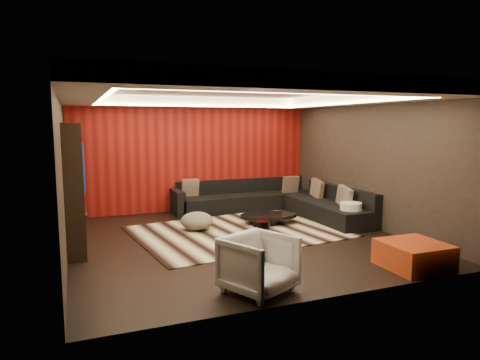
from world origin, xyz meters
name	(u,v)px	position (x,y,z in m)	size (l,w,h in m)	color
floor	(237,240)	(0.00, 0.00, -0.01)	(6.00, 6.00, 0.02)	black
ceiling	(237,89)	(0.00, 0.00, 2.81)	(6.00, 6.00, 0.02)	silver
wall_back	(194,155)	(0.00, 3.01, 1.40)	(6.00, 0.02, 2.80)	black
wall_left	(62,173)	(-3.01, 0.00, 1.40)	(0.02, 6.00, 2.80)	black
wall_right	(369,161)	(3.01, 0.00, 1.40)	(0.02, 6.00, 2.80)	black
red_feature_wall	(194,155)	(0.00, 2.97, 1.40)	(5.98, 0.05, 2.78)	#6B0C0A
soffit_back	(197,102)	(0.00, 2.70, 2.69)	(6.00, 0.60, 0.22)	silver
soffit_front	(315,83)	(0.00, -2.70, 2.69)	(6.00, 0.60, 0.22)	silver
soffit_left	(79,92)	(-2.70, 0.00, 2.69)	(0.60, 4.80, 0.22)	silver
soffit_right	(359,99)	(2.70, 0.00, 2.69)	(0.60, 4.80, 0.22)	silver
cove_back	(201,106)	(0.00, 2.36, 2.60)	(4.80, 0.08, 0.04)	#FFD899
cove_front	(301,92)	(0.00, -2.36, 2.60)	(4.80, 0.08, 0.04)	#FFD899
cove_left	(101,98)	(-2.36, 0.00, 2.60)	(0.08, 4.80, 0.04)	#FFD899
cove_right	(345,103)	(2.36, 0.00, 2.60)	(0.08, 4.80, 0.04)	#FFD899
tv_surround	(74,186)	(-2.85, 0.60, 1.10)	(0.30, 2.00, 2.20)	black
tv_screen	(82,166)	(-2.69, 0.60, 1.45)	(0.04, 1.30, 0.80)	black
tv_shelf	(84,207)	(-2.69, 0.60, 0.70)	(0.04, 1.60, 0.04)	black
rug	(238,232)	(0.21, 0.49, 0.01)	(4.00, 3.00, 0.02)	beige
coffee_table	(269,219)	(1.07, 0.84, 0.13)	(1.25, 1.25, 0.21)	black
drum_stool	(262,230)	(0.40, -0.26, 0.20)	(0.30, 0.30, 0.36)	black
striped_pouf	(197,221)	(-0.53, 0.91, 0.20)	(0.67, 0.67, 0.37)	#C2BA96
white_side_table	(351,216)	(2.50, -0.12, 0.28)	(0.45, 0.45, 0.56)	white
orange_ottoman	(414,255)	(1.93, -2.50, 0.20)	(0.89, 0.89, 0.39)	#A22014
armchair	(259,264)	(-0.66, -2.50, 0.38)	(0.80, 0.83, 0.75)	silver
sectional_sofa	(276,203)	(1.73, 1.86, 0.26)	(3.65, 3.50, 0.75)	black
throw_pillows	(284,189)	(1.86, 1.69, 0.62)	(3.09, 2.84, 0.50)	#C7AA92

